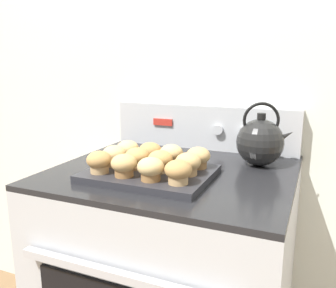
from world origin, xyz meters
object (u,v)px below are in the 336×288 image
(tea_kettle, at_px, (260,141))
(muffin_r2_c2, at_px, (172,154))
(muffin_r2_c1, at_px, (150,152))
(muffin_r2_c3, at_px, (198,157))
(muffin_r0_c2, at_px, (151,169))
(muffin_r0_c0, at_px, (99,162))
(muffin_r2_c0, at_px, (128,150))
(muffin_r1_c0, at_px, (114,155))
(muffin_r1_c3, at_px, (188,164))
(muffin_r0_c1, at_px, (124,165))
(muffin_r0_c3, at_px, (178,172))
(muffin_r1_c1, at_px, (137,158))
(muffin_pan, at_px, (150,174))
(stove_range, at_px, (174,288))
(muffin_r1_c2, at_px, (161,161))

(tea_kettle, bearing_deg, muffin_r2_c2, -143.89)
(muffin_r2_c1, height_order, muffin_r2_c3, same)
(muffin_r0_c2, bearing_deg, muffin_r0_c0, 178.48)
(muffin_r0_c0, distance_m, muffin_r2_c0, 0.17)
(muffin_r1_c0, xyz_separation_m, muffin_r2_c2, (0.17, 0.08, 0.00))
(muffin_r1_c0, distance_m, muffin_r1_c3, 0.25)
(muffin_r0_c0, distance_m, muffin_r2_c2, 0.24)
(muffin_r0_c1, relative_size, muffin_r0_c3, 1.00)
(muffin_r2_c2, bearing_deg, muffin_r2_c1, 179.90)
(muffin_r1_c0, relative_size, muffin_r2_c1, 1.00)
(muffin_r1_c1, bearing_deg, muffin_r1_c3, 0.71)
(muffin_pan, height_order, muffin_r1_c3, muffin_r1_c3)
(muffin_r0_c1, bearing_deg, muffin_r2_c0, 116.13)
(stove_range, xyz_separation_m, muffin_r2_c0, (-0.16, -0.03, 0.51))
(muffin_r2_c3, bearing_deg, muffin_r1_c3, -93.25)
(muffin_r0_c1, xyz_separation_m, muffin_r0_c3, (0.17, 0.00, 0.00))
(muffin_r0_c2, distance_m, muffin_r1_c2, 0.09)
(muffin_r2_c1, height_order, tea_kettle, tea_kettle)
(muffin_r2_c2, relative_size, tea_kettle, 0.35)
(muffin_r2_c1, relative_size, tea_kettle, 0.35)
(muffin_r0_c3, height_order, muffin_r1_c0, same)
(muffin_r2_c0, xyz_separation_m, tea_kettle, (0.42, 0.19, 0.03))
(stove_range, bearing_deg, muffin_pan, -108.11)
(muffin_r2_c1, bearing_deg, stove_range, 19.17)
(muffin_r2_c3, relative_size, tea_kettle, 0.35)
(muffin_r1_c3, distance_m, muffin_r2_c2, 0.12)
(muffin_r1_c2, distance_m, muffin_r2_c0, 0.19)
(stove_range, height_order, muffin_r2_c2, muffin_r2_c2)
(muffin_r1_c3, bearing_deg, muffin_r1_c2, -176.80)
(muffin_pan, height_order, muffin_r2_c1, muffin_r2_c1)
(muffin_r0_c3, xyz_separation_m, muffin_r2_c0, (-0.25, 0.16, 0.00))
(muffin_r0_c2, bearing_deg, muffin_r1_c2, 93.57)
(muffin_r1_c2, bearing_deg, muffin_r2_c0, 152.82)
(muffin_r1_c3, distance_m, muffin_r2_c3, 0.08)
(muffin_r1_c1, bearing_deg, muffin_r1_c2, -1.78)
(muffin_pan, xyz_separation_m, muffin_r1_c3, (0.12, 0.00, 0.05))
(muffin_pan, distance_m, muffin_r0_c3, 0.16)
(muffin_r0_c0, bearing_deg, tea_kettle, 39.75)
(muffin_r0_c2, bearing_deg, muffin_r2_c2, 91.54)
(muffin_r2_c2, xyz_separation_m, tea_kettle, (0.25, 0.18, 0.03))
(muffin_r0_c0, distance_m, muffin_r0_c1, 0.09)
(muffin_r1_c0, distance_m, muffin_r2_c0, 0.08)
(stove_range, distance_m, muffin_r2_c0, 0.54)
(muffin_r0_c1, distance_m, muffin_r1_c2, 0.12)
(stove_range, height_order, tea_kettle, tea_kettle)
(muffin_r0_c3, relative_size, muffin_r2_c0, 1.00)
(tea_kettle, bearing_deg, muffin_r1_c1, -141.59)
(muffin_r1_c0, bearing_deg, muffin_r1_c3, 0.72)
(muffin_r0_c3, bearing_deg, muffin_r0_c2, -176.63)
(muffin_r0_c3, relative_size, muffin_r1_c3, 1.00)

